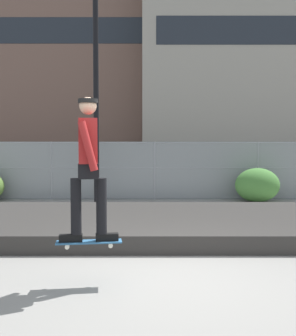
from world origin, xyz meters
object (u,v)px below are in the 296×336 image
Objects in this scene: street_lamp at (94,62)px; shrub_center at (255,185)px; parked_car_near at (37,169)px; skateboard at (87,242)px; skater at (87,160)px.

shrub_center is (4.87, 0.32, -3.65)m from street_lamp.
street_lamp is at bearing -176.30° from shrub_center.
skateboard is at bearing -72.12° from parked_car_near.
shrub_center is (7.53, -3.24, -0.32)m from parked_car_near.
skater reaches higher than parked_car_near.
parked_car_near is 3.27× the size of shrub_center.
parked_car_near is (-2.66, 3.55, -3.33)m from street_lamp.
street_lamp is at bearing 96.39° from skater.
street_lamp is 6.10m from shrub_center.
skater is 11.32m from parked_car_near.
skater is at bearing -170.54° from skateboard.
street_lamp reaches higher than skater.
shrub_center is at bearing 61.58° from skater.
skateboard is at bearing -83.61° from street_lamp.
shrub_center is at bearing 3.70° from street_lamp.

